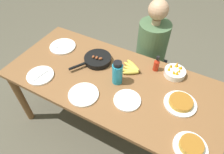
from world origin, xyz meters
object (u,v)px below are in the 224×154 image
empty_plate_far_right (40,75)px  empty_plate_mid_edge (84,94)px  banana_bunch (132,69)px  hot_sauce_bottle (157,64)px  frittata_plate_center (191,146)px  water_bottle (117,73)px  skillet (97,59)px  empty_plate_near_front (63,46)px  frittata_plate_side (181,103)px  empty_plate_far_left (127,100)px  fruit_bowl_mango (175,72)px  person_figure (149,61)px

empty_plate_far_right → empty_plate_mid_edge: (0.45, 0.01, -0.00)m
banana_bunch → hot_sauce_bottle: size_ratio=1.33×
frittata_plate_center → hot_sauce_bottle: bearing=127.7°
water_bottle → hot_sauce_bottle: size_ratio=1.42×
skillet → empty_plate_mid_edge: size_ratio=1.54×
empty_plate_mid_edge → hot_sauce_bottle: size_ratio=1.58×
empty_plate_mid_edge → hot_sauce_bottle: 0.69m
skillet → hot_sauce_bottle: 0.54m
empty_plate_near_front → empty_plate_far_right: same height
empty_plate_near_front → empty_plate_mid_edge: same height
frittata_plate_side → water_bottle: bearing=-177.5°
empty_plate_far_left → water_bottle: size_ratio=0.98×
empty_plate_near_front → hot_sauce_bottle: (0.94, 0.14, 0.06)m
empty_plate_far_left → fruit_bowl_mango: bearing=62.2°
empty_plate_near_front → water_bottle: water_bottle is taller
water_bottle → hot_sauce_bottle: (0.24, 0.29, -0.04)m
banana_bunch → empty_plate_mid_edge: size_ratio=0.84×
banana_bunch → empty_plate_far_right: size_ratio=0.88×
person_figure → empty_plate_near_front: bearing=-147.7°
skillet → water_bottle: 0.32m
frittata_plate_center → empty_plate_far_right: (-1.31, 0.02, -0.02)m
empty_plate_far_left → person_figure: (-0.09, 0.79, -0.25)m
frittata_plate_center → hot_sauce_bottle: (-0.45, 0.58, 0.04)m
banana_bunch → water_bottle: size_ratio=0.94×
empty_plate_far_right → person_figure: size_ratio=0.19×
empty_plate_far_left → fruit_bowl_mango: size_ratio=1.18×
water_bottle → hot_sauce_bottle: water_bottle is taller
frittata_plate_side → empty_plate_far_right: (-1.16, -0.29, -0.01)m
hot_sauce_bottle → person_figure: size_ratio=0.13×
empty_plate_far_right → empty_plate_near_front: bearing=101.4°
banana_bunch → frittata_plate_center: (0.64, -0.48, 0.01)m
banana_bunch → empty_plate_far_left: banana_bunch is taller
hot_sauce_bottle → empty_plate_far_left: bearing=-99.5°
frittata_plate_center → empty_plate_far_left: 0.55m
empty_plate_far_left → empty_plate_mid_edge: size_ratio=0.88×
banana_bunch → water_bottle: (-0.05, -0.19, 0.09)m
fruit_bowl_mango → water_bottle: bearing=-142.3°
frittata_plate_side → hot_sauce_bottle: size_ratio=1.62×
empty_plate_near_front → fruit_bowl_mango: 1.12m
empty_plate_near_front → empty_plate_far_left: same height
skillet → fruit_bowl_mango: 0.71m
banana_bunch → frittata_plate_side: frittata_plate_side is taller
empty_plate_far_left → banana_bunch: bearing=108.9°
water_bottle → person_figure: size_ratio=0.18×
empty_plate_far_right → fruit_bowl_mango: size_ratio=1.29×
fruit_bowl_mango → water_bottle: 0.52m
empty_plate_far_right → empty_plate_mid_edge: size_ratio=0.96×
empty_plate_far_right → fruit_bowl_mango: 1.18m
empty_plate_mid_edge → empty_plate_near_front: bearing=142.3°
empty_plate_near_front → empty_plate_far_left: bearing=-18.9°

